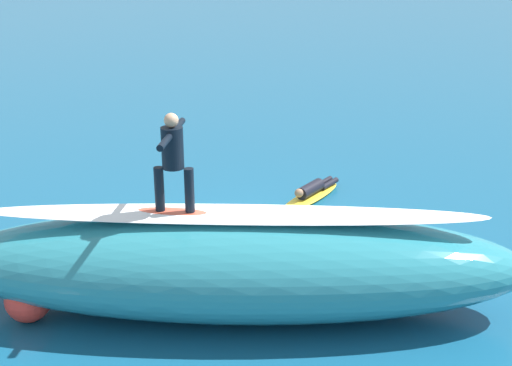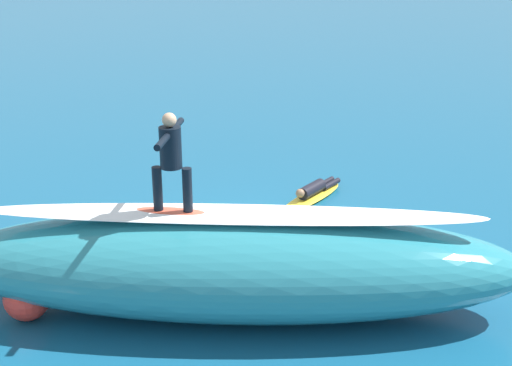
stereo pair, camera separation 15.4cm
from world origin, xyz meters
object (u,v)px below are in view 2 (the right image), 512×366
object	(u,v)px
surfboard_riding	(174,213)
surfer_riding	(171,155)
buoy_marker	(27,297)
surfboard_paddling	(312,197)
surfer_paddling	(315,188)

from	to	relation	value
surfboard_riding	surfer_riding	distance (m)	0.94
buoy_marker	surfboard_paddling	bearing A→B (deg)	-132.75
surfer_paddling	buoy_marker	bearing A→B (deg)	-7.42
surfboard_riding	surfer_paddling	size ratio (longest dim) A/B	1.32
surfer_paddling	surfer_riding	bearing A→B (deg)	8.20
surfboard_riding	surfer_paddling	xyz separation A→B (m)	(-2.53, -4.97, -1.47)
surfer_riding	surfboard_paddling	world-z (taller)	surfer_riding
surfboard_riding	surfboard_paddling	bearing A→B (deg)	-110.61
surfboard_riding	surfer_riding	bearing A→B (deg)	0.00
surfer_riding	buoy_marker	xyz separation A→B (m)	(2.32, 0.31, -2.27)
surfboard_riding	surfer_paddling	bearing A→B (deg)	-110.80
surfboard_riding	surfboard_paddling	distance (m)	5.70
buoy_marker	surfboard_riding	bearing A→B (deg)	-172.47
surfer_riding	buoy_marker	bearing A→B (deg)	13.73
surfboard_riding	surfer_riding	xyz separation A→B (m)	(0.00, 0.00, 0.94)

